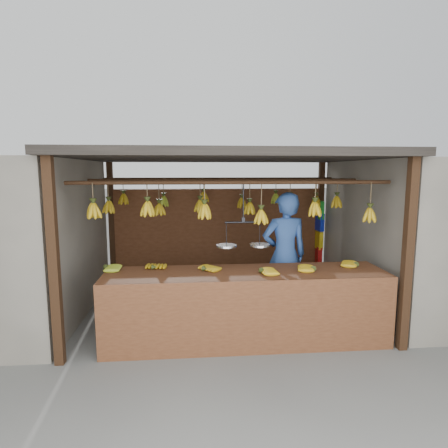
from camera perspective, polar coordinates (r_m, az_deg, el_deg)
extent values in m
plane|color=#5B5B57|center=(5.99, 0.26, -12.82)|extent=(80.00, 80.00, 0.00)
cube|color=black|center=(4.44, -24.48, -5.52)|extent=(0.10, 0.10, 2.30)
cube|color=black|center=(4.89, 26.18, -4.42)|extent=(0.10, 0.10, 2.30)
cube|color=black|center=(7.29, -16.72, -0.03)|extent=(0.10, 0.10, 2.30)
cube|color=black|center=(7.57, 14.42, 0.35)|extent=(0.10, 0.10, 2.30)
cube|color=black|center=(5.60, 0.28, 10.26)|extent=(4.30, 3.30, 0.10)
cylinder|color=black|center=(4.60, 1.44, 6.36)|extent=(4.00, 0.05, 0.05)
cylinder|color=black|center=(5.60, 0.27, 6.68)|extent=(4.00, 0.05, 0.05)
cylinder|color=black|center=(6.59, -0.54, 6.90)|extent=(4.00, 0.05, 0.05)
cube|color=#5B311B|center=(7.20, -0.85, -1.81)|extent=(4.00, 0.06, 1.80)
cube|color=#5B311B|center=(4.70, 3.36, -7.72)|extent=(3.49, 0.78, 0.08)
cube|color=#5B311B|center=(4.47, 4.06, -14.14)|extent=(3.49, 0.04, 0.90)
cube|color=black|center=(4.59, -17.54, -14.46)|extent=(0.07, 0.07, 0.82)
cube|color=black|center=(5.05, 23.25, -12.64)|extent=(0.07, 0.07, 0.82)
cube|color=black|center=(5.20, -15.92, -11.63)|extent=(0.07, 0.07, 0.82)
cube|color=black|center=(5.61, 19.95, -10.35)|extent=(0.07, 0.07, 0.82)
ellipsoid|color=#92A523|center=(4.94, -17.62, -6.47)|extent=(0.25, 0.19, 0.06)
ellipsoid|color=#B88F13|center=(4.81, -10.57, -6.59)|extent=(0.22, 0.27, 0.06)
ellipsoid|color=#B88F13|center=(4.67, -2.90, -6.94)|extent=(0.30, 0.30, 0.06)
ellipsoid|color=#B88F13|center=(4.58, 5.80, -7.25)|extent=(0.25, 0.20, 0.06)
ellipsoid|color=#B88F13|center=(4.83, 13.44, -6.64)|extent=(0.28, 0.24, 0.06)
ellipsoid|color=#B88F13|center=(5.19, 19.52, -5.84)|extent=(0.30, 0.27, 0.06)
ellipsoid|color=#B88F13|center=(4.69, -19.25, 1.89)|extent=(0.16, 0.16, 0.28)
ellipsoid|color=#B88F13|center=(4.67, -11.56, 2.26)|extent=(0.16, 0.16, 0.28)
ellipsoid|color=#B88F13|center=(4.62, -2.97, 1.89)|extent=(0.16, 0.16, 0.28)
ellipsoid|color=#B88F13|center=(4.70, 5.67, 1.07)|extent=(0.16, 0.16, 0.28)
ellipsoid|color=#B88F13|center=(4.89, 13.68, 2.19)|extent=(0.16, 0.16, 0.28)
ellipsoid|color=#B88F13|center=(5.11, 21.31, 1.27)|extent=(0.16, 0.16, 0.28)
ellipsoid|color=#B88F13|center=(5.68, -17.15, 2.48)|extent=(0.16, 0.16, 0.28)
ellipsoid|color=#B88F13|center=(5.66, -9.83, 2.21)|extent=(0.16, 0.16, 0.28)
ellipsoid|color=#B88F13|center=(5.58, -3.65, 2.77)|extent=(0.16, 0.16, 0.28)
ellipsoid|color=#B88F13|center=(5.68, 3.92, 2.39)|extent=(0.16, 0.16, 0.28)
ellipsoid|color=#B88F13|center=(5.78, 10.01, 3.32)|extent=(0.16, 0.16, 0.28)
ellipsoid|color=#B88F13|center=(6.05, 16.79, 3.23)|extent=(0.16, 0.16, 0.28)
ellipsoid|color=#B88F13|center=(6.66, -15.06, 3.69)|extent=(0.16, 0.16, 0.28)
ellipsoid|color=#92A523|center=(6.61, -9.18, 3.41)|extent=(0.16, 0.16, 0.28)
ellipsoid|color=#B88F13|center=(6.63, -3.10, 4.10)|extent=(0.16, 0.16, 0.28)
ellipsoid|color=#B88F13|center=(6.64, 2.75, 3.22)|extent=(0.16, 0.16, 0.28)
ellipsoid|color=#92A523|center=(6.76, 7.89, 3.84)|extent=(0.16, 0.16, 0.28)
ellipsoid|color=#B88F13|center=(6.98, 13.85, 3.43)|extent=(0.16, 0.16, 0.28)
cylinder|color=black|center=(4.63, 2.97, 3.30)|extent=(0.02, 0.02, 0.49)
cylinder|color=black|center=(4.66, 2.95, 0.27)|extent=(0.46, 0.03, 0.02)
cylinder|color=silver|center=(4.68, 0.36, -3.40)|extent=(0.25, 0.25, 0.02)
cylinder|color=silver|center=(4.75, 5.45, -3.28)|extent=(0.25, 0.25, 0.02)
imported|color=#3359A5|center=(5.56, 9.21, -4.69)|extent=(0.71, 0.50, 1.84)
cube|color=#199926|center=(7.38, 14.44, 2.08)|extent=(0.08, 0.26, 0.34)
cube|color=#1426BF|center=(7.41, 14.37, 0.32)|extent=(0.08, 0.26, 0.34)
cube|color=yellow|center=(7.47, 14.28, -2.39)|extent=(0.08, 0.26, 0.34)
cube|color=red|center=(7.52, 14.20, -4.63)|extent=(0.08, 0.26, 0.34)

